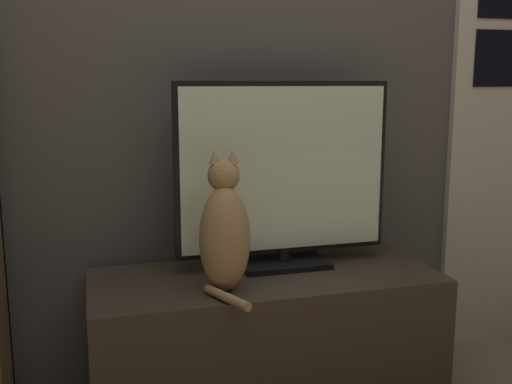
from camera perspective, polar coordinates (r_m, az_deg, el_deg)
The scene contains 4 objects.
wall_back at distance 2.25m, azimuth -1.24°, elevation 14.89°, with size 4.80×0.05×2.60m.
tv_stand at distance 2.16m, azimuth 0.89°, elevation -13.88°, with size 1.19×0.49×0.48m.
tv at distance 2.09m, azimuth 2.65°, elevation 1.57°, with size 0.77×0.19×0.65m.
cat at distance 1.87m, azimuth -3.01°, elevation -3.88°, with size 0.18×0.29×0.45m.
Camera 1 is at (-0.57, -0.94, 1.13)m, focal length 42.00 mm.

